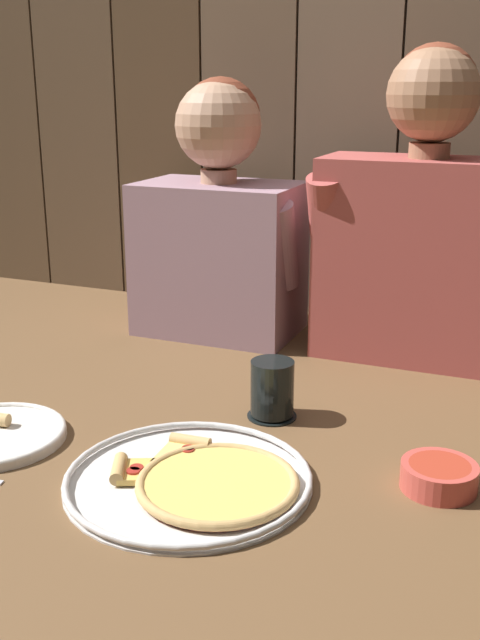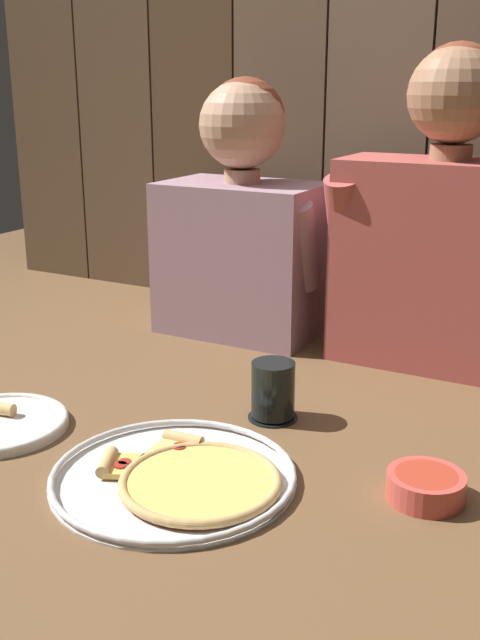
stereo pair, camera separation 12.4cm
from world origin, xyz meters
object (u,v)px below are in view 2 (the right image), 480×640
(dipping_bowl, at_px, (426,485))
(diner_right, at_px, (445,226))
(pizza_tray, at_px, (182,477))
(drinking_glass, at_px, (273,391))
(diner_left, at_px, (242,220))

(dipping_bowl, bearing_deg, diner_right, 103.35)
(pizza_tray, distance_m, drinking_glass, 0.27)
(pizza_tray, xyz_separation_m, diner_right, (0.19, 0.67, 0.28))
(pizza_tray, xyz_separation_m, dipping_bowl, (0.32, 0.12, 0.01))
(pizza_tray, relative_size, drinking_glass, 3.52)
(pizza_tray, relative_size, diner_left, 0.63)
(diner_left, xyz_separation_m, diner_right, (0.45, -0.00, 0.03))
(pizza_tray, xyz_separation_m, drinking_glass, (0.02, 0.26, 0.04))
(pizza_tray, height_order, diner_right, diner_right)
(pizza_tray, bearing_deg, diner_left, 111.23)
(dipping_bowl, xyz_separation_m, diner_right, (-0.13, 0.54, 0.26))
(drinking_glass, distance_m, dipping_bowl, 0.33)
(diner_left, bearing_deg, dipping_bowl, -43.14)
(drinking_glass, distance_m, diner_right, 0.50)
(diner_right, bearing_deg, diner_left, 179.92)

